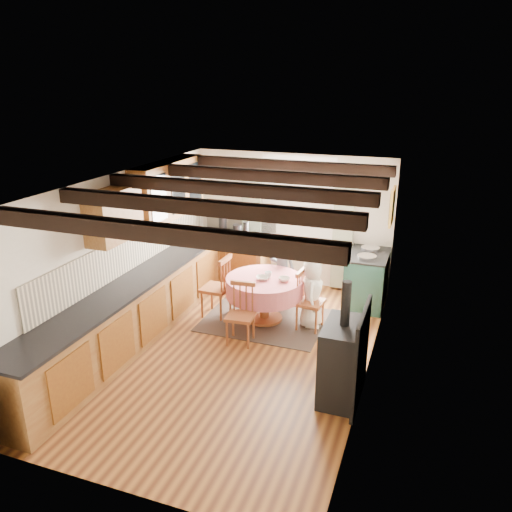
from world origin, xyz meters
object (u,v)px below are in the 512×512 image
at_px(chair_near, 240,314).
at_px(child_far, 282,270).
at_px(chair_left, 216,286).
at_px(chair_right, 310,300).
at_px(cast_iron_stove, 343,342).
at_px(dining_table, 264,300).
at_px(aga_range, 367,279).
at_px(child_right, 312,293).
at_px(cup, 268,275).

bearing_deg(chair_near, child_far, 79.03).
distance_m(chair_left, chair_right, 1.53).
height_order(chair_near, cast_iron_stove, cast_iron_stove).
bearing_deg(dining_table, chair_right, -0.49).
height_order(aga_range, cast_iron_stove, cast_iron_stove).
bearing_deg(child_right, aga_range, -39.42).
bearing_deg(cup, child_far, 89.70).
relative_size(chair_left, aga_range, 1.02).
xyz_separation_m(chair_near, aga_range, (1.51, 1.97, 0.01)).
distance_m(chair_left, child_far, 1.17).
bearing_deg(cup, child_right, 6.02).
bearing_deg(chair_near, aga_range, 47.48).
bearing_deg(chair_left, cup, 98.02).
xyz_separation_m(chair_right, cast_iron_stove, (0.78, -1.61, 0.28)).
bearing_deg(dining_table, aga_range, 40.12).
distance_m(chair_right, child_right, 0.13).
relative_size(child_far, cup, 10.92).
bearing_deg(child_right, dining_table, 89.35).
bearing_deg(cup, cast_iron_stove, -48.12).
bearing_deg(chair_right, aga_range, -24.51).
relative_size(chair_right, cup, 8.40).
height_order(dining_table, cup, cup).
distance_m(chair_left, child_right, 1.54).
bearing_deg(dining_table, cast_iron_stove, -46.73).
xyz_separation_m(aga_range, child_right, (-0.68, -1.10, 0.09)).
height_order(aga_range, child_right, child_right).
height_order(chair_left, chair_right, chair_left).
height_order(chair_right, aga_range, chair_right).
bearing_deg(cast_iron_stove, child_right, 114.75).
relative_size(aga_range, child_far, 0.82).
distance_m(chair_left, cup, 0.90).
distance_m(cast_iron_stove, child_far, 2.76).
bearing_deg(chair_left, child_far, 134.88).
relative_size(chair_near, aga_range, 0.91).
height_order(chair_near, chair_left, chair_left).
bearing_deg(chair_near, chair_right, 37.79).
distance_m(aga_range, child_far, 1.44).
xyz_separation_m(dining_table, aga_range, (1.41, 1.19, 0.09)).
bearing_deg(child_far, chair_near, 82.80).
xyz_separation_m(chair_near, chair_left, (-0.70, 0.71, 0.06)).
relative_size(chair_near, cast_iron_stove, 0.60).
relative_size(dining_table, chair_right, 1.29).
bearing_deg(dining_table, chair_left, -174.91).
xyz_separation_m(dining_table, cast_iron_stove, (1.52, -1.61, 0.39)).
distance_m(dining_table, chair_near, 0.79).
xyz_separation_m(chair_left, chair_right, (1.53, 0.06, -0.04)).
relative_size(dining_table, child_right, 1.09).
bearing_deg(aga_range, dining_table, -139.88).
bearing_deg(child_far, chair_left, 41.62).
xyz_separation_m(cast_iron_stove, child_right, (-0.79, 1.71, -0.20)).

